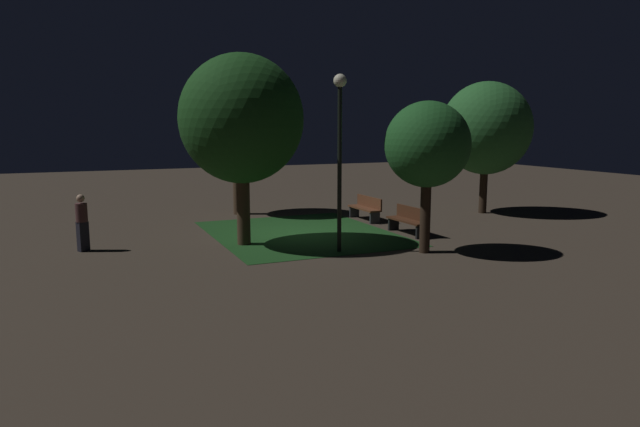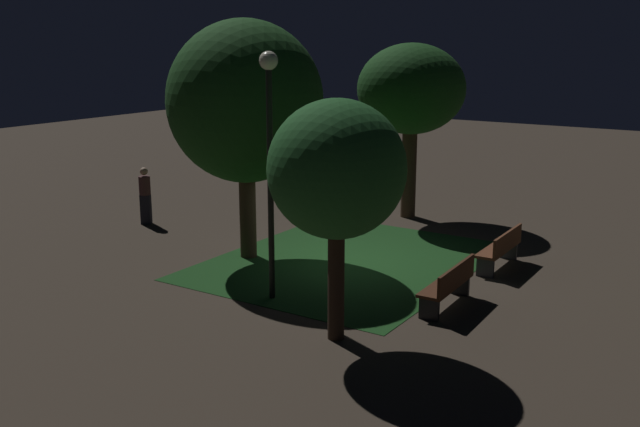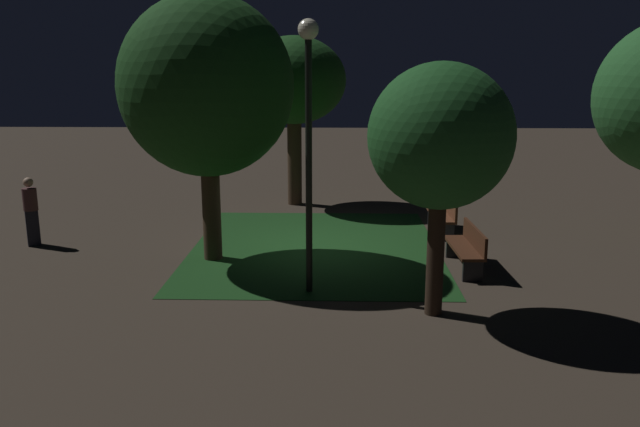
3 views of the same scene
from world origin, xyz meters
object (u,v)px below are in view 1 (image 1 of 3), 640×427
object	(u,v)px
bench_front_left	(409,219)
tree_right_canopy	(486,129)
bench_lawn_edge	(366,207)
tree_left_canopy	(427,145)
tree_back_left	(241,120)
lamp_post_path_center	(340,134)
pedestrian	(82,221)
tree_tall_center	(237,121)

from	to	relation	value
bench_front_left	tree_right_canopy	size ratio (longest dim) A/B	0.35
bench_lawn_edge	tree_left_canopy	bearing A→B (deg)	168.99
tree_back_left	lamp_post_path_center	bearing A→B (deg)	-132.57
bench_lawn_edge	pedestrian	size ratio (longest dim) A/B	1.12
bench_front_left	tree_back_left	size ratio (longest dim) A/B	0.33
bench_front_left	tree_back_left	bearing A→B (deg)	84.01
tree_back_left	bench_lawn_edge	bearing A→B (deg)	-65.97
tree_left_canopy	lamp_post_path_center	world-z (taller)	lamp_post_path_center
lamp_post_path_center	bench_front_left	bearing A→B (deg)	-65.78
tree_right_canopy	bench_front_left	bearing A→B (deg)	117.04
tree_back_left	pedestrian	world-z (taller)	tree_back_left
tree_left_canopy	bench_lawn_edge	bearing A→B (deg)	-11.01
bench_front_left	pedestrian	size ratio (longest dim) A/B	1.13
bench_front_left	tree_right_canopy	distance (m)	6.47
bench_lawn_edge	tree_back_left	size ratio (longest dim) A/B	0.33
pedestrian	tree_left_canopy	bearing A→B (deg)	-114.52
tree_right_canopy	tree_back_left	world-z (taller)	tree_back_left
tree_back_left	bench_front_left	bearing A→B (deg)	-95.99
bench_front_left	lamp_post_path_center	bearing A→B (deg)	114.22
bench_lawn_edge	tree_tall_center	bearing A→B (deg)	50.10
pedestrian	tree_back_left	bearing A→B (deg)	-102.09
tree_right_canopy	tree_left_canopy	bearing A→B (deg)	129.39
tree_tall_center	bench_lawn_edge	bearing A→B (deg)	-129.90
tree_right_canopy	pedestrian	xyz separation A→B (m)	(-1.12, 14.91, -2.53)
tree_tall_center	lamp_post_path_center	world-z (taller)	tree_tall_center
bench_lawn_edge	tree_right_canopy	distance (m)	5.92
bench_front_left	lamp_post_path_center	distance (m)	4.48
lamp_post_path_center	bench_lawn_edge	bearing A→B (deg)	-36.00
tree_tall_center	tree_left_canopy	world-z (taller)	tree_tall_center
tree_tall_center	lamp_post_path_center	distance (m)	7.76
tree_tall_center	tree_left_canopy	distance (m)	9.24
bench_lawn_edge	tree_back_left	world-z (taller)	tree_back_left
tree_tall_center	tree_back_left	distance (m)	5.88
bench_lawn_edge	tree_right_canopy	world-z (taller)	tree_right_canopy
tree_right_canopy	tree_tall_center	size ratio (longest dim) A/B	1.05
tree_tall_center	tree_back_left	size ratio (longest dim) A/B	0.90
bench_lawn_edge	tree_left_canopy	distance (m)	6.06
tree_tall_center	bench_front_left	bearing A→B (deg)	-147.71
bench_front_left	tree_back_left	xyz separation A→B (m)	(0.56, 5.37, 3.19)
lamp_post_path_center	pedestrian	world-z (taller)	lamp_post_path_center
tree_back_left	tree_left_canopy	bearing A→B (deg)	-125.08
tree_back_left	lamp_post_path_center	xyz separation A→B (m)	(-2.00, -2.18, -0.39)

